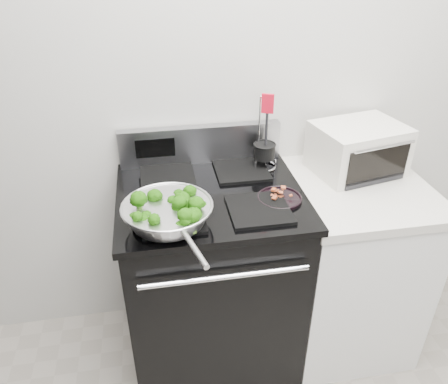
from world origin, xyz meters
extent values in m
cube|color=beige|center=(0.00, 1.75, 1.35)|extent=(4.00, 0.02, 2.70)
cube|color=black|center=(-0.30, 1.41, 0.46)|extent=(0.76, 0.66, 0.92)
cube|color=black|center=(-0.30, 1.41, 0.94)|extent=(0.79, 0.69, 0.03)
cube|color=#99999E|center=(-0.30, 1.72, 1.04)|extent=(0.76, 0.05, 0.18)
cube|color=black|center=(-0.47, 1.24, 0.96)|extent=(0.24, 0.24, 0.01)
cube|color=black|center=(-0.13, 1.24, 0.96)|extent=(0.24, 0.24, 0.01)
cube|color=black|center=(-0.47, 1.58, 0.96)|extent=(0.24, 0.24, 0.01)
cube|color=black|center=(-0.13, 1.58, 0.96)|extent=(0.24, 0.24, 0.01)
cube|color=white|center=(0.39, 1.41, 0.44)|extent=(0.60, 0.66, 0.88)
cube|color=beige|center=(0.39, 1.41, 0.90)|extent=(0.62, 0.68, 0.04)
torus|color=silver|center=(-0.49, 1.21, 1.03)|extent=(0.35, 0.35, 0.01)
cylinder|color=silver|center=(-0.42, 0.95, 1.03)|extent=(0.07, 0.21, 0.02)
cylinder|color=black|center=(-0.03, 1.31, 0.95)|extent=(0.19, 0.19, 0.01)
cylinder|color=black|center=(-0.02, 1.60, 1.03)|extent=(0.10, 0.10, 0.07)
cylinder|color=black|center=(-0.02, 1.60, 1.12)|extent=(0.02, 0.02, 0.21)
cube|color=red|center=(-0.02, 1.60, 1.27)|extent=(0.05, 0.03, 0.09)
cube|color=silver|center=(0.42, 1.55, 1.03)|extent=(0.45, 0.37, 0.23)
cube|color=black|center=(0.42, 1.40, 1.02)|extent=(0.31, 0.07, 0.16)
camera|label=1|loc=(-0.52, -0.16, 1.91)|focal=35.00mm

